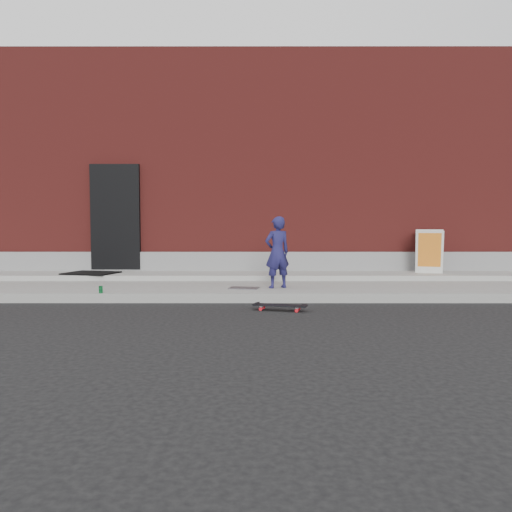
{
  "coord_description": "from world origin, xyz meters",
  "views": [
    {
      "loc": [
        0.43,
        -7.76,
        1.22
      ],
      "look_at": [
        0.42,
        0.8,
        0.69
      ],
      "focal_mm": 35.0,
      "sensor_mm": 36.0,
      "label": 1
    }
  ],
  "objects_px": {
    "child": "(277,252)",
    "pizza_sign": "(429,251)",
    "skateboard": "(280,306)",
    "soda_can": "(101,290)"
  },
  "relations": [
    {
      "from": "child",
      "to": "pizza_sign",
      "type": "distance_m",
      "value": 3.62
    },
    {
      "from": "child",
      "to": "soda_can",
      "type": "xyz_separation_m",
      "value": [
        -2.81,
        -0.67,
        -0.55
      ]
    },
    {
      "from": "skateboard",
      "to": "soda_can",
      "type": "height_order",
      "value": "soda_can"
    },
    {
      "from": "skateboard",
      "to": "soda_can",
      "type": "distance_m",
      "value": 2.89
    },
    {
      "from": "pizza_sign",
      "to": "child",
      "type": "bearing_deg",
      "value": -151.69
    },
    {
      "from": "pizza_sign",
      "to": "soda_can",
      "type": "relative_size",
      "value": 7.75
    },
    {
      "from": "skateboard",
      "to": "pizza_sign",
      "type": "height_order",
      "value": "pizza_sign"
    },
    {
      "from": "child",
      "to": "pizza_sign",
      "type": "bearing_deg",
      "value": -173.86
    },
    {
      "from": "child",
      "to": "skateboard",
      "type": "bearing_deg",
      "value": 66.98
    },
    {
      "from": "child",
      "to": "skateboard",
      "type": "xyz_separation_m",
      "value": [
        -0.02,
        -1.41,
        -0.69
      ]
    }
  ]
}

